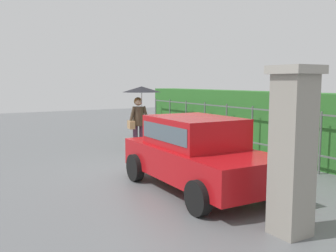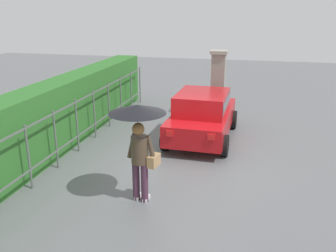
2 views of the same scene
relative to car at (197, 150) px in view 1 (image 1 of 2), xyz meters
name	(u,v)px [view 1 (image 1 of 2)]	position (x,y,z in m)	size (l,w,h in m)	color
ground_plane	(152,170)	(-1.97, 0.03, -0.80)	(40.00, 40.00, 0.00)	slate
car	(197,150)	(0.00, 0.00, 0.00)	(3.78, 1.95, 1.48)	#B71116
pedestrian	(140,102)	(-3.99, 0.72, 0.77)	(1.16, 1.16, 2.05)	#47283D
gate_pillar	(293,150)	(2.58, -0.18, 0.44)	(0.60, 0.60, 2.42)	gray
fence_section	(252,129)	(-1.82, 3.23, 0.02)	(11.54, 0.05, 1.50)	#59605B
hedge_row	(270,124)	(-1.82, 3.93, 0.15)	(12.49, 0.90, 1.90)	#2D6B28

